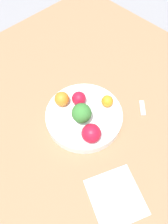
{
  "coord_description": "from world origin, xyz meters",
  "views": [
    {
      "loc": [
        0.28,
        -0.27,
        0.67
      ],
      "look_at": [
        0.0,
        0.0,
        0.06
      ],
      "focal_mm": 35.0,
      "sensor_mm": 36.0,
      "label": 1
    }
  ],
  "objects": [
    {
      "name": "broccoli",
      "position": [
        0.01,
        -0.02,
        0.1
      ],
      "size": [
        0.06,
        0.06,
        0.08
      ],
      "color": "#99C17A",
      "rests_on": "bowl"
    },
    {
      "name": "apple_red",
      "position": [
        -0.04,
        0.02,
        0.08
      ],
      "size": [
        0.05,
        0.05,
        0.05
      ],
      "color": "#B7142D",
      "rests_on": "bowl"
    },
    {
      "name": "orange_back",
      "position": [
        -0.08,
        -0.02,
        0.08
      ],
      "size": [
        0.05,
        0.05,
        0.05
      ],
      "color": "orange",
      "rests_on": "bowl"
    },
    {
      "name": "bowl",
      "position": [
        0.0,
        0.0,
        0.04
      ],
      "size": [
        0.26,
        0.26,
        0.03
      ],
      "color": "white",
      "rests_on": "table_surface"
    },
    {
      "name": "ground_plane",
      "position": [
        0.0,
        0.0,
        0.0
      ],
      "size": [
        6.0,
        6.0,
        0.0
      ],
      "primitive_type": "plane",
      "color": "gray"
    },
    {
      "name": "spoon",
      "position": [
        0.11,
        0.18,
        0.02
      ],
      "size": [
        0.05,
        0.05,
        0.01
      ],
      "color": "silver",
      "rests_on": "table_surface"
    },
    {
      "name": "table_surface",
      "position": [
        0.0,
        0.0,
        0.01
      ],
      "size": [
        1.2,
        1.2,
        0.02
      ],
      "color": "#936D4C",
      "rests_on": "ground_plane"
    },
    {
      "name": "napkin",
      "position": [
        0.25,
        -0.12,
        0.02
      ],
      "size": [
        0.19,
        0.19,
        0.01
      ],
      "color": "beige",
      "rests_on": "table_surface"
    },
    {
      "name": "orange_front",
      "position": [
        0.03,
        0.08,
        0.07
      ],
      "size": [
        0.04,
        0.04,
        0.04
      ],
      "color": "orange",
      "rests_on": "bowl"
    },
    {
      "name": "apple_green",
      "position": [
        0.08,
        -0.05,
        0.08
      ],
      "size": [
        0.06,
        0.06,
        0.06
      ],
      "color": "#B7142D",
      "rests_on": "bowl"
    }
  ]
}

